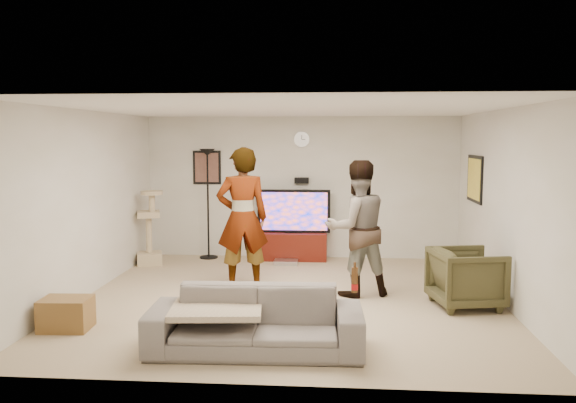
# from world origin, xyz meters

# --- Properties ---
(floor) EXTENTS (5.50, 5.50, 0.02)m
(floor) POSITION_xyz_m (0.00, 0.00, -0.01)
(floor) COLOR tan
(floor) RESTS_ON ground
(ceiling) EXTENTS (5.50, 5.50, 0.02)m
(ceiling) POSITION_xyz_m (0.00, 0.00, 2.51)
(ceiling) COLOR white
(ceiling) RESTS_ON wall_back
(wall_back) EXTENTS (5.50, 0.04, 2.50)m
(wall_back) POSITION_xyz_m (0.00, 2.75, 1.25)
(wall_back) COLOR beige
(wall_back) RESTS_ON floor
(wall_front) EXTENTS (5.50, 0.04, 2.50)m
(wall_front) POSITION_xyz_m (0.00, -2.75, 1.25)
(wall_front) COLOR beige
(wall_front) RESTS_ON floor
(wall_left) EXTENTS (0.04, 5.50, 2.50)m
(wall_left) POSITION_xyz_m (-2.75, 0.00, 1.25)
(wall_left) COLOR beige
(wall_left) RESTS_ON floor
(wall_right) EXTENTS (0.04, 5.50, 2.50)m
(wall_right) POSITION_xyz_m (2.75, 0.00, 1.25)
(wall_right) COLOR beige
(wall_right) RESTS_ON floor
(wall_clock) EXTENTS (0.26, 0.04, 0.26)m
(wall_clock) POSITION_xyz_m (0.00, 2.72, 2.10)
(wall_clock) COLOR silver
(wall_clock) RESTS_ON wall_back
(wall_speaker) EXTENTS (0.25, 0.10, 0.10)m
(wall_speaker) POSITION_xyz_m (0.00, 2.69, 1.38)
(wall_speaker) COLOR black
(wall_speaker) RESTS_ON wall_back
(picture_back) EXTENTS (0.42, 0.03, 0.52)m
(picture_back) POSITION_xyz_m (-1.70, 2.73, 1.60)
(picture_back) COLOR brown
(picture_back) RESTS_ON wall_back
(picture_right) EXTENTS (0.03, 0.78, 0.62)m
(picture_right) POSITION_xyz_m (2.73, 1.60, 1.50)
(picture_right) COLOR yellow
(picture_right) RESTS_ON wall_right
(tv_stand) EXTENTS (1.15, 0.45, 0.48)m
(tv_stand) POSITION_xyz_m (-0.12, 2.50, 0.24)
(tv_stand) COLOR #4A120A
(tv_stand) RESTS_ON floor
(console_box) EXTENTS (0.40, 0.30, 0.07)m
(console_box) POSITION_xyz_m (-0.23, 2.11, 0.04)
(console_box) COLOR #BABABD
(console_box) RESTS_ON floor
(tv) EXTENTS (1.27, 0.08, 0.75)m
(tv) POSITION_xyz_m (-0.12, 2.50, 0.86)
(tv) COLOR black
(tv) RESTS_ON tv_stand
(tv_screen) EXTENTS (1.17, 0.01, 0.66)m
(tv_screen) POSITION_xyz_m (-0.12, 2.46, 0.86)
(tv_screen) COLOR #FC5824
(tv_screen) RESTS_ON tv
(floor_lamp) EXTENTS (0.32, 0.32, 1.93)m
(floor_lamp) POSITION_xyz_m (-1.64, 2.52, 0.97)
(floor_lamp) COLOR black
(floor_lamp) RESTS_ON floor
(cat_tree) EXTENTS (0.51, 0.51, 1.26)m
(cat_tree) POSITION_xyz_m (-2.53, 1.92, 0.63)
(cat_tree) COLOR #C4B18A
(cat_tree) RESTS_ON floor
(person_left) EXTENTS (0.83, 0.66, 2.00)m
(person_left) POSITION_xyz_m (-0.72, 0.52, 1.00)
(person_left) COLOR #B8B8BD
(person_left) RESTS_ON floor
(person_right) EXTENTS (1.07, 0.95, 1.84)m
(person_right) POSITION_xyz_m (0.88, 0.25, 0.92)
(person_right) COLOR navy
(person_right) RESTS_ON floor
(sofa) EXTENTS (2.16, 0.90, 0.62)m
(sofa) POSITION_xyz_m (-0.20, -1.94, 0.31)
(sofa) COLOR slate
(sofa) RESTS_ON floor
(throw_blanket) EXTENTS (0.96, 0.79, 0.06)m
(throw_blanket) POSITION_xyz_m (-0.60, -1.94, 0.42)
(throw_blanket) COLOR beige
(throw_blanket) RESTS_ON sofa
(beer_bottle) EXTENTS (0.06, 0.06, 0.25)m
(beer_bottle) POSITION_xyz_m (0.78, -1.94, 0.75)
(beer_bottle) COLOR #533014
(beer_bottle) RESTS_ON sofa
(armchair) EXTENTS (0.95, 0.94, 0.75)m
(armchair) POSITION_xyz_m (2.24, -0.21, 0.37)
(armchair) COLOR #3A371F
(armchair) RESTS_ON floor
(side_table) EXTENTS (0.56, 0.43, 0.36)m
(side_table) POSITION_xyz_m (-2.40, -1.45, 0.18)
(side_table) COLOR brown
(side_table) RESTS_ON floor
(toy_ball) EXTENTS (0.09, 0.09, 0.09)m
(toy_ball) POSITION_xyz_m (-0.66, 0.14, 0.04)
(toy_ball) COLOR #064F82
(toy_ball) RESTS_ON floor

